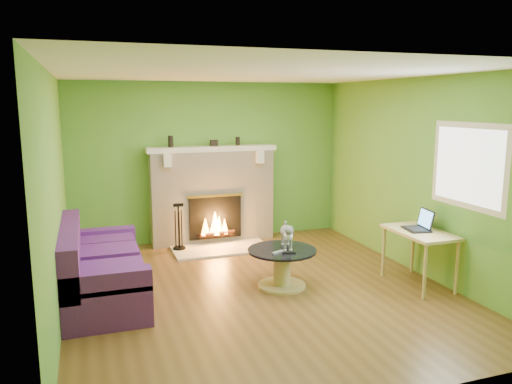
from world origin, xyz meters
TOP-DOWN VIEW (x-y plane):
  - floor at (0.00, 0.00)m, footprint 5.00×5.00m
  - ceiling at (0.00, 0.00)m, footprint 5.00×5.00m
  - wall_back at (0.00, 2.50)m, footprint 5.00×0.00m
  - wall_front at (0.00, -2.50)m, footprint 5.00×0.00m
  - wall_left at (-2.25, 0.00)m, footprint 0.00×5.00m
  - wall_right at (2.25, 0.00)m, footprint 0.00×5.00m
  - window_frame at (2.24, -0.90)m, footprint 0.00×1.20m
  - window_pane at (2.23, -0.90)m, footprint 0.00×1.06m
  - fireplace at (0.00, 2.32)m, footprint 2.10×0.46m
  - hearth at (0.00, 1.80)m, footprint 1.50×0.75m
  - mantel at (0.00, 2.30)m, footprint 2.10×0.28m
  - sofa at (-1.86, 0.36)m, footprint 0.90×1.98m
  - coffee_table at (0.31, 0.01)m, footprint 0.85×0.85m
  - desk at (1.95, -0.48)m, footprint 0.55×0.95m
  - cat at (0.39, 0.06)m, footprint 0.33×0.57m
  - remote_silver at (0.21, -0.11)m, footprint 0.17×0.11m
  - remote_black at (0.33, -0.17)m, footprint 0.17×0.09m
  - laptop at (1.93, -0.43)m, footprint 0.35×0.39m
  - fire_tools at (-0.63, 1.95)m, footprint 0.19×0.19m
  - mantel_vase_left at (-0.66, 2.33)m, footprint 0.08×0.08m
  - mantel_vase_right at (0.44, 2.33)m, footprint 0.07×0.07m
  - mantel_box at (0.04, 2.33)m, footprint 0.12×0.08m

SIDE VIEW (x-z plane):
  - floor at x=0.00m, z-range 0.00..0.00m
  - hearth at x=0.00m, z-range 0.00..0.03m
  - coffee_table at x=0.31m, z-range 0.04..0.52m
  - sofa at x=-1.86m, z-range -0.10..0.79m
  - fire_tools at x=-0.63m, z-range 0.03..0.76m
  - remote_black at x=0.33m, z-range 0.48..0.50m
  - remote_silver at x=0.21m, z-range 0.48..0.50m
  - desk at x=1.95m, z-range 0.27..0.97m
  - cat at x=0.39m, z-range 0.48..0.82m
  - fireplace at x=0.00m, z-range -0.02..1.56m
  - laptop at x=1.93m, z-range 0.70..0.96m
  - wall_back at x=0.00m, z-range -1.20..3.80m
  - wall_front at x=0.00m, z-range -1.20..3.80m
  - wall_left at x=-2.25m, z-range -1.20..3.80m
  - wall_right at x=2.25m, z-range -1.20..3.80m
  - mantel at x=0.00m, z-range 1.50..1.58m
  - window_frame at x=2.24m, z-range 0.95..2.15m
  - window_pane at x=2.23m, z-range 1.02..2.08m
  - mantel_box at x=0.04m, z-range 1.58..1.68m
  - mantel_vase_right at x=0.44m, z-range 1.58..1.72m
  - mantel_vase_left at x=-0.66m, z-range 1.58..1.76m
  - ceiling at x=0.00m, z-range 2.60..2.60m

